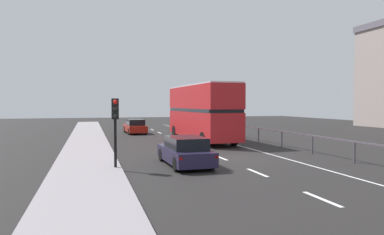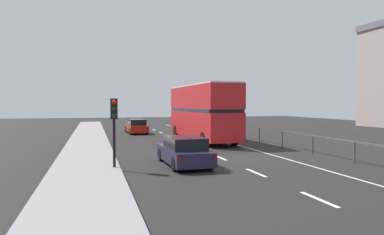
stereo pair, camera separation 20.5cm
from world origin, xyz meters
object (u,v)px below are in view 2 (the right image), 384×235
(traffic_signal_pole, at_px, (114,116))
(sedan_car_ahead, at_px, (136,127))
(double_decker_bus_red, at_px, (202,111))
(hatchback_car_near, at_px, (184,151))

(traffic_signal_pole, bearing_deg, sedan_car_ahead, 80.64)
(double_decker_bus_red, distance_m, sedan_car_ahead, 9.68)
(hatchback_car_near, bearing_deg, traffic_signal_pole, -172.55)
(double_decker_bus_red, height_order, hatchback_car_near, double_decker_bus_red)
(hatchback_car_near, relative_size, traffic_signal_pole, 1.48)
(double_decker_bus_red, height_order, sedan_car_ahead, double_decker_bus_red)
(hatchback_car_near, bearing_deg, sedan_car_ahead, 89.10)
(sedan_car_ahead, bearing_deg, double_decker_bus_red, -66.32)
(hatchback_car_near, xyz_separation_m, sedan_car_ahead, (-0.02, 19.25, 0.01))
(double_decker_bus_red, relative_size, traffic_signal_pole, 3.54)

